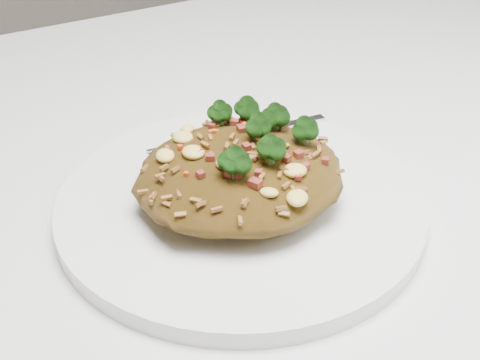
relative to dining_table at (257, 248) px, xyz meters
name	(u,v)px	position (x,y,z in m)	size (l,w,h in m)	color
dining_table	(257,248)	(0.00, 0.00, 0.00)	(1.20, 0.80, 0.75)	silver
plate	(240,204)	(-0.05, -0.05, 0.10)	(0.27, 0.27, 0.01)	white
fried_rice	(241,164)	(-0.05, -0.05, 0.13)	(0.15, 0.14, 0.06)	brown
fork	(249,134)	(0.00, 0.02, 0.11)	(0.16, 0.03, 0.00)	silver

